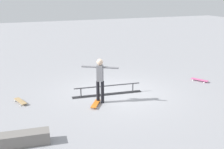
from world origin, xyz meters
The scene contains 7 objects.
ground_plane centered at (0.00, 0.00, 0.00)m, with size 60.00×60.00×0.00m, color #9E9EA3.
grind_rail centered at (0.40, -0.02, 0.17)m, with size 2.91×0.53×0.40m.
skate_ledge centered at (4.12, 2.71, 0.18)m, with size 1.86×0.42×0.36m, color gray.
skater_main centered at (0.95, 0.68, 0.99)m, with size 1.22×0.78×1.71m.
skateboard_main centered at (1.20, 0.88, 0.07)m, with size 0.60×0.78×0.09m.
loose_skateboard_natural centered at (3.79, -0.40, 0.07)m, with size 0.45×0.82×0.09m.
loose_skateboard_pink centered at (-4.24, -0.05, 0.07)m, with size 0.57×0.79×0.09m.
Camera 1 is at (4.07, 9.84, 4.05)m, focal length 43.93 mm.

